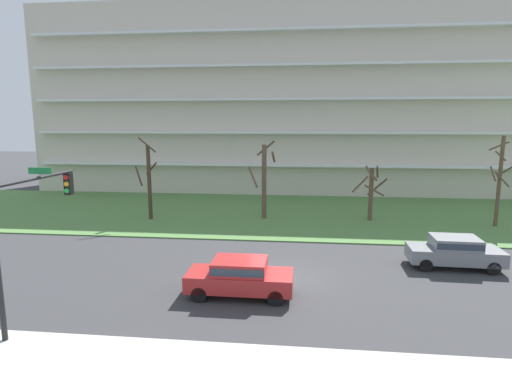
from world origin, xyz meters
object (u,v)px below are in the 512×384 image
object	(u,v)px
sedan_gray_near_left	(455,251)
sedan_red_center_left	(240,276)
tree_left	(264,179)
tree_right	(499,179)
tree_far_left	(149,180)
tree_center	(371,191)
traffic_signal_mast	(28,219)

from	to	relation	value
sedan_gray_near_left	sedan_red_center_left	distance (m)	11.09
tree_left	sedan_red_center_left	size ratio (longest dim) A/B	1.33
tree_left	tree_right	size ratio (longest dim) A/B	0.93
tree_far_left	sedan_red_center_left	distance (m)	15.52
tree_center	sedan_gray_near_left	distance (m)	10.13
tree_far_left	traffic_signal_mast	size ratio (longest dim) A/B	1.11
tree_center	traffic_signal_mast	distance (m)	22.63
traffic_signal_mast	tree_far_left	bearing A→B (deg)	95.72
tree_far_left	sedan_gray_near_left	distance (m)	20.60
tree_left	tree_far_left	bearing A→B (deg)	-171.55
tree_far_left	tree_left	xyz separation A→B (m)	(8.39, 1.25, 0.05)
tree_right	sedan_gray_near_left	world-z (taller)	tree_right
tree_far_left	sedan_gray_near_left	world-z (taller)	tree_far_left
tree_center	tree_right	world-z (taller)	tree_right
tree_right	tree_left	bearing A→B (deg)	177.47
tree_center	sedan_gray_near_left	bearing A→B (deg)	-75.45
tree_left	sedan_gray_near_left	world-z (taller)	tree_left
tree_left	traffic_signal_mast	distance (m)	18.26
tree_center	sedan_gray_near_left	world-z (taller)	tree_center
sedan_red_center_left	traffic_signal_mast	size ratio (longest dim) A/B	0.79
tree_left	tree_center	bearing A→B (deg)	1.74
tree_center	traffic_signal_mast	size ratio (longest dim) A/B	0.74
tree_far_left	traffic_signal_mast	distance (m)	15.77
tree_center	sedan_red_center_left	xyz separation A→B (m)	(-7.61, -14.21, -1.39)
tree_center	tree_right	xyz separation A→B (m)	(8.36, -0.95, 1.09)
tree_right	sedan_red_center_left	distance (m)	20.91
tree_far_left	tree_center	size ratio (longest dim) A/B	1.49
tree_left	tree_right	bearing A→B (deg)	-2.53
tree_right	traffic_signal_mast	bearing A→B (deg)	-144.89
sedan_gray_near_left	traffic_signal_mast	world-z (taller)	traffic_signal_mast
tree_center	traffic_signal_mast	xyz separation A→B (m)	(-14.67, -17.15, 1.55)
tree_far_left	sedan_gray_near_left	size ratio (longest dim) A/B	1.39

